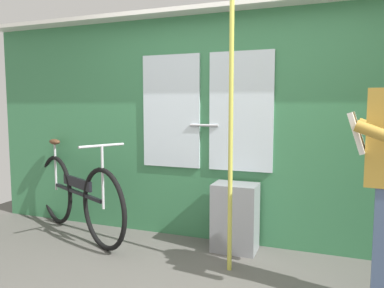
% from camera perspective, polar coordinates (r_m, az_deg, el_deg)
% --- Properties ---
extents(train_door_wall, '(5.37, 0.28, 2.20)m').
position_cam_1_polar(train_door_wall, '(3.53, 5.17, 3.31)').
color(train_door_wall, '#387A4C').
rests_on(train_door_wall, ground_plane).
extents(bicycle_near_door, '(1.63, 0.87, 0.97)m').
position_cam_1_polar(bicycle_near_door, '(3.96, -17.23, -7.63)').
color(bicycle_near_door, black).
rests_on(bicycle_near_door, ground_plane).
extents(trash_bin_by_wall, '(0.40, 0.28, 0.61)m').
position_cam_1_polar(trash_bin_by_wall, '(3.43, 6.64, -11.10)').
color(trash_bin_by_wall, gray).
rests_on(trash_bin_by_wall, ground_plane).
extents(handrail_pole, '(0.04, 0.04, 2.16)m').
position_cam_1_polar(handrail_pole, '(2.88, 5.96, 1.34)').
color(handrail_pole, '#C6C14C').
rests_on(handrail_pole, ground_plane).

